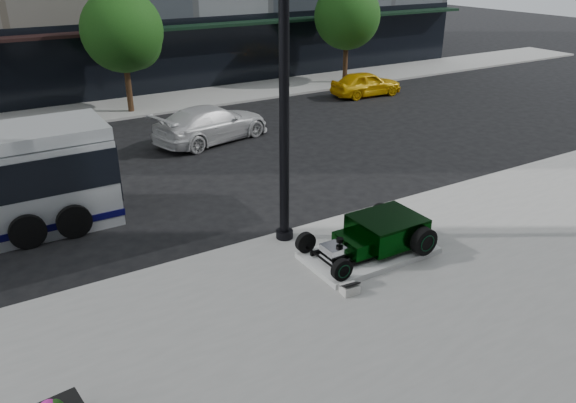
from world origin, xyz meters
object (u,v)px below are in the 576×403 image
lamppost (284,95)px  hot_rod (380,232)px  white_sedan (212,124)px  yellow_taxi (366,84)px

lamppost → hot_rod: bearing=-49.5°
white_sedan → lamppost: bearing=153.9°
lamppost → white_sedan: (2.01, 9.29, -3.32)m
lamppost → yellow_taxi: bearing=44.4°
hot_rod → lamppost: lamppost is taller
white_sedan → yellow_taxi: bearing=-87.9°
white_sedan → yellow_taxi: white_sedan is taller
hot_rod → white_sedan: white_sedan is taller
hot_rod → yellow_taxi: bearing=52.8°
white_sedan → yellow_taxi: (10.54, 3.02, -0.07)m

